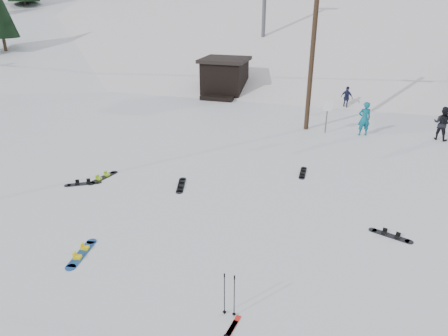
# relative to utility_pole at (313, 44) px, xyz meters

# --- Properties ---
(ground) EXTENTS (200.00, 200.00, 0.00)m
(ground) POSITION_rel_utility_pole_xyz_m (-2.00, -14.00, -4.68)
(ground) COLOR white
(ground) RESTS_ON ground
(ski_slope) EXTENTS (60.00, 85.24, 65.97)m
(ski_slope) POSITION_rel_utility_pole_xyz_m (-2.00, 41.00, -16.68)
(ski_slope) COLOR white
(ski_slope) RESTS_ON ground
(ridge_left) EXTENTS (47.54, 95.03, 58.38)m
(ridge_left) POSITION_rel_utility_pole_xyz_m (-38.00, 34.00, -15.68)
(ridge_left) COLOR white
(ridge_left) RESTS_ON ground
(treeline_left) EXTENTS (20.00, 64.00, 10.00)m
(treeline_left) POSITION_rel_utility_pole_xyz_m (-36.00, 26.00, -4.68)
(treeline_left) COLOR black
(treeline_left) RESTS_ON ground
(treeline_crest) EXTENTS (50.00, 6.00, 10.00)m
(treeline_crest) POSITION_rel_utility_pole_xyz_m (-2.00, 72.00, -4.68)
(treeline_crest) COLOR black
(treeline_crest) RESTS_ON ski_slope
(utility_pole) EXTENTS (2.00, 0.26, 9.00)m
(utility_pole) POSITION_rel_utility_pole_xyz_m (0.00, 0.00, 0.00)
(utility_pole) COLOR #3A2819
(utility_pole) RESTS_ON ground
(trail_sign) EXTENTS (0.50, 0.09, 1.85)m
(trail_sign) POSITION_rel_utility_pole_xyz_m (1.10, -0.42, -3.41)
(trail_sign) COLOR #595B60
(trail_sign) RESTS_ON ground
(lift_hut) EXTENTS (3.40, 4.10, 2.75)m
(lift_hut) POSITION_rel_utility_pole_xyz_m (-7.00, 6.94, -3.32)
(lift_hut) COLOR black
(lift_hut) RESTS_ON ground
(hero_snowboard) EXTENTS (0.48, 1.58, 0.11)m
(hero_snowboard) POSITION_rel_utility_pole_xyz_m (-4.99, -14.18, -4.65)
(hero_snowboard) COLOR #184A9C
(hero_snowboard) RESTS_ON ground
(ski_poles) EXTENTS (0.33, 0.09, 1.19)m
(ski_poles) POSITION_rel_utility_pole_xyz_m (-0.13, -15.24, -4.07)
(ski_poles) COLOR black
(ski_poles) RESTS_ON ground
(board_scatter_a) EXTENTS (1.29, 0.89, 0.10)m
(board_scatter_a) POSITION_rel_utility_pole_xyz_m (-7.83, -10.05, -4.65)
(board_scatter_a) COLOR black
(board_scatter_a) RESTS_ON ground
(board_scatter_b) EXTENTS (0.62, 1.45, 0.10)m
(board_scatter_b) POSITION_rel_utility_pole_xyz_m (-3.97, -9.01, -4.65)
(board_scatter_b) COLOR black
(board_scatter_b) RESTS_ON ground
(board_scatter_c) EXTENTS (0.58, 1.55, 0.11)m
(board_scatter_c) POSITION_rel_utility_pole_xyz_m (-7.38, -9.30, -4.65)
(board_scatter_c) COLOR black
(board_scatter_c) RESTS_ON ground
(board_scatter_d) EXTENTS (1.32, 0.65, 0.10)m
(board_scatter_d) POSITION_rel_utility_pole_xyz_m (3.82, -10.47, -4.66)
(board_scatter_d) COLOR black
(board_scatter_d) RESTS_ON ground
(board_scatter_f) EXTENTS (0.28, 1.36, 0.10)m
(board_scatter_f) POSITION_rel_utility_pole_xyz_m (0.57, -6.34, -4.66)
(board_scatter_f) COLOR black
(board_scatter_f) RESTS_ON ground
(skier_teal) EXTENTS (0.78, 0.63, 1.86)m
(skier_teal) POSITION_rel_utility_pole_xyz_m (3.07, -0.23, -3.75)
(skier_teal) COLOR #0C667A
(skier_teal) RESTS_ON ground
(skier_dark) EXTENTS (1.08, 1.00, 1.78)m
(skier_dark) POSITION_rel_utility_pole_xyz_m (6.96, 0.21, -3.79)
(skier_dark) COLOR black
(skier_dark) RESTS_ON ground
(skier_navy) EXTENTS (0.93, 0.74, 1.47)m
(skier_navy) POSITION_rel_utility_pole_xyz_m (2.06, 5.43, -3.94)
(skier_navy) COLOR #1A1E42
(skier_navy) RESTS_ON ground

